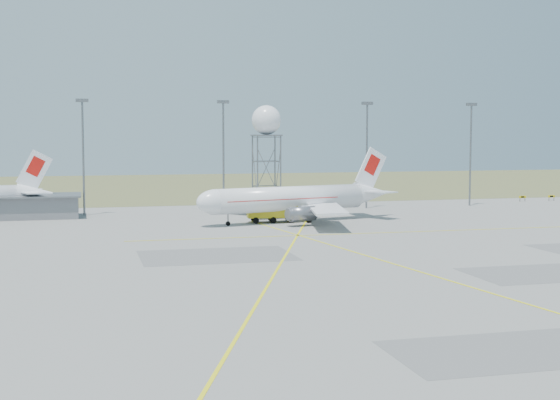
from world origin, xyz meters
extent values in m
plane|color=gray|center=(0.00, 0.00, 0.00)|extent=(400.00, 400.00, 0.00)
cube|color=brown|center=(0.00, 140.00, 0.01)|extent=(400.00, 120.00, 0.03)
cube|color=slate|center=(-45.00, 64.00, 1.80)|extent=(18.00, 9.00, 3.60)
cube|color=slate|center=(-45.00, 64.00, 3.75)|extent=(19.00, 10.00, 0.30)
cylinder|color=slate|center=(-35.00, 66.00, 10.00)|extent=(0.36, 0.36, 20.00)
cube|color=slate|center=(-35.00, 66.00, 20.20)|extent=(2.20, 0.50, 0.60)
cylinder|color=slate|center=(-10.00, 66.00, 10.00)|extent=(0.36, 0.36, 20.00)
cube|color=slate|center=(-10.00, 66.00, 20.20)|extent=(2.20, 0.50, 0.60)
cylinder|color=slate|center=(18.00, 66.00, 10.00)|extent=(0.36, 0.36, 20.00)
cube|color=slate|center=(18.00, 66.00, 20.20)|extent=(2.20, 0.50, 0.60)
cylinder|color=slate|center=(40.00, 66.00, 10.00)|extent=(0.36, 0.36, 20.00)
cube|color=slate|center=(40.00, 66.00, 20.20)|extent=(2.20, 0.50, 0.60)
cylinder|color=black|center=(55.00, 72.00, 0.40)|extent=(0.10, 0.10, 0.80)
cylinder|color=black|center=(56.20, 72.00, 0.40)|extent=(0.10, 0.10, 0.80)
cube|color=yellow|center=(55.60, 72.00, 0.95)|extent=(1.60, 0.15, 0.50)
cube|color=black|center=(55.60, 71.92, 0.95)|extent=(0.80, 0.03, 0.30)
cylinder|color=black|center=(62.00, 72.00, 0.40)|extent=(0.10, 0.10, 0.80)
cylinder|color=black|center=(63.20, 72.00, 0.40)|extent=(0.10, 0.10, 0.80)
cube|color=yellow|center=(62.60, 72.00, 0.95)|extent=(1.60, 0.15, 0.50)
cube|color=black|center=(62.60, 71.92, 0.95)|extent=(0.80, 0.03, 0.30)
cylinder|color=white|center=(-2.53, 46.89, 3.82)|extent=(26.33, 10.36, 4.02)
ellipsoid|color=white|center=(-15.19, 43.66, 3.82)|extent=(7.23, 5.49, 4.02)
cube|color=black|center=(-16.36, 43.36, 4.42)|extent=(2.02, 2.52, 0.98)
cone|color=white|center=(13.06, 50.87, 4.12)|extent=(6.84, 5.39, 4.02)
cube|color=white|center=(13.06, 50.87, 8.35)|extent=(6.32, 1.88, 7.57)
cube|color=red|center=(13.26, 50.92, 9.05)|extent=(3.44, 1.19, 3.88)
cube|color=white|center=(11.78, 53.86, 4.63)|extent=(4.48, 6.15, 0.18)
cube|color=white|center=(13.37, 47.62, 4.63)|extent=(4.48, 6.15, 0.18)
cube|color=white|center=(-3.30, 56.03, 2.82)|extent=(14.09, 15.39, 0.36)
cube|color=white|center=(1.17, 38.49, 2.82)|extent=(7.99, 16.73, 0.36)
cylinder|color=slate|center=(-4.94, 52.29, 1.91)|extent=(4.66, 3.28, 2.31)
cylinder|color=slate|center=(-2.06, 40.99, 1.91)|extent=(4.66, 3.28, 2.31)
cube|color=red|center=(-4.47, 46.39, 3.92)|extent=(20.49, 8.91, 0.12)
cylinder|color=black|center=(-13.24, 44.16, 0.45)|extent=(0.86, 0.86, 0.91)
cube|color=black|center=(-0.58, 47.39, 0.45)|extent=(2.47, 6.09, 0.91)
cylinder|color=slate|center=(-0.58, 47.39, 0.91)|extent=(0.29, 0.29, 1.81)
cone|color=white|center=(-43.22, 65.07, 3.99)|extent=(6.20, 4.45, 3.90)
cube|color=white|center=(-43.22, 65.07, 8.09)|extent=(6.24, 0.90, 7.33)
cube|color=red|center=(-43.02, 65.08, 8.77)|extent=(3.37, 0.66, 3.76)
cube|color=white|center=(-44.01, 68.12, 4.48)|extent=(3.62, 5.64, 0.18)
cube|color=white|center=(-43.40, 61.92, 4.48)|extent=(3.62, 5.64, 0.18)
cylinder|color=slate|center=(-4.32, 62.68, 7.04)|extent=(0.26, 0.26, 14.09)
cylinder|color=slate|center=(0.01, 62.68, 7.04)|extent=(0.26, 0.26, 14.09)
cylinder|color=slate|center=(0.01, 67.02, 7.04)|extent=(0.26, 0.26, 14.09)
cylinder|color=slate|center=(-4.32, 67.02, 7.04)|extent=(0.26, 0.26, 14.09)
cube|color=slate|center=(-2.15, 64.85, 14.09)|extent=(4.93, 4.93, 0.27)
sphere|color=white|center=(-2.15, 64.85, 16.91)|extent=(5.42, 5.42, 5.42)
cube|color=gold|center=(-5.42, 47.03, 1.78)|extent=(8.24, 3.40, 1.96)
cube|color=gold|center=(-2.57, 46.76, 2.59)|extent=(2.36, 2.68, 1.25)
cube|color=black|center=(-1.95, 46.71, 2.68)|extent=(0.30, 2.32, 0.89)
cube|color=slate|center=(-6.30, 47.11, 2.94)|extent=(4.64, 2.54, 0.36)
camera|label=1|loc=(-35.27, -75.36, 14.40)|focal=50.00mm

